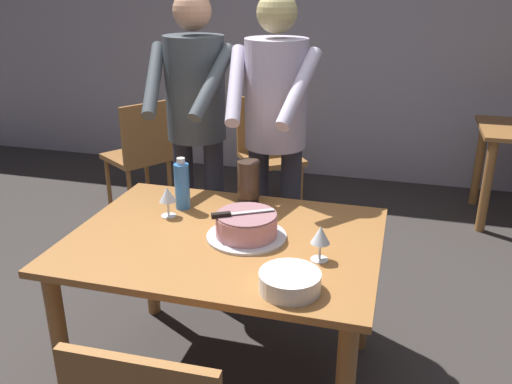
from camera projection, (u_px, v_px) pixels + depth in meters
ground_plane at (228, 378)px, 2.58m from camera, size 14.00×14.00×0.00m
back_wall at (332, 29)px, 4.79m from camera, size 10.00×0.12×2.70m
main_dining_table at (225, 260)px, 2.35m from camera, size 1.31×0.98×0.75m
cake_on_platter at (246, 226)px, 2.27m from camera, size 0.34×0.34×0.11m
cake_knife at (230, 214)px, 2.23m from camera, size 0.24×0.16×0.02m
plate_stack at (290, 282)px, 1.89m from camera, size 0.22×0.22×0.07m
wine_glass_near at (167, 195)px, 2.46m from camera, size 0.08×0.08×0.14m
wine_glass_far at (320, 236)px, 2.07m from camera, size 0.08×0.08×0.14m
water_bottle at (182, 185)px, 2.55m from camera, size 0.07×0.07×0.25m
hurricane_lamp at (248, 181)px, 2.62m from camera, size 0.11×0.11×0.21m
person_cutting_cake at (275, 123)px, 2.80m from camera, size 0.47×0.55×1.72m
person_standing_beside at (196, 116)px, 2.94m from camera, size 0.47×0.56×1.72m
background_chair_0 at (141, 152)px, 4.29m from camera, size 0.61×0.61×0.90m
background_chair_1 at (268, 149)px, 4.37m from camera, size 0.61×0.61×0.90m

